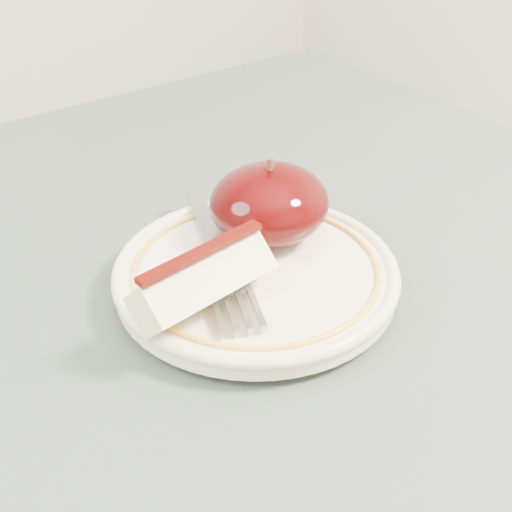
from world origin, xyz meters
TOP-DOWN VIEW (x-y plane):
  - plate at (0.09, 0.08)m, footprint 0.19×0.19m
  - apple_half at (0.13, 0.11)m, footprint 0.08×0.08m
  - apple_wedge at (0.04, 0.06)m, footprint 0.09×0.05m
  - fork at (0.08, 0.10)m, footprint 0.09×0.17m

SIDE VIEW (x-z plane):
  - plate at x=0.09m, z-range 0.75..0.77m
  - fork at x=0.08m, z-range 0.77..0.77m
  - apple_wedge at x=0.04m, z-range 0.77..0.81m
  - apple_half at x=0.13m, z-range 0.76..0.82m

